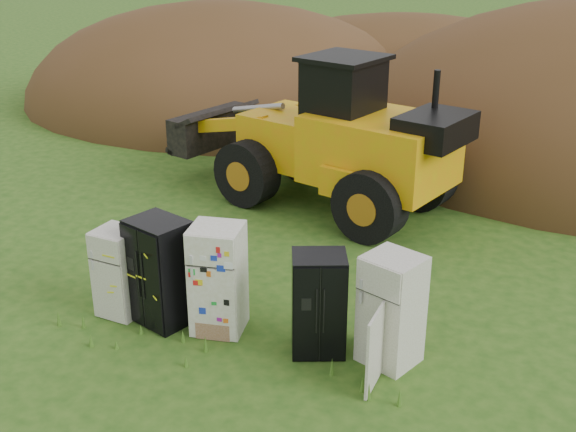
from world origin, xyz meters
name	(u,v)px	position (x,y,z in m)	size (l,w,h in m)	color
ground	(248,334)	(0.00, 0.00, 0.00)	(120.00, 120.00, 0.00)	#254F15
fridge_leftmost	(119,272)	(-2.38, -0.04, 0.80)	(0.70, 0.68, 1.60)	white
fridge_black_side	(161,272)	(-1.57, -0.03, 0.94)	(0.98, 0.77, 1.88)	black
fridge_sticker	(218,279)	(-0.53, 0.04, 0.94)	(0.84, 0.78, 1.89)	white
fridge_black_right	(319,304)	(1.25, -0.04, 0.85)	(0.85, 0.71, 1.70)	black
fridge_open_door	(391,310)	(2.40, 0.04, 0.91)	(0.82, 0.76, 1.82)	white
wheel_loader	(310,128)	(-0.94, 6.37, 1.83)	(7.57, 3.07, 3.66)	orange
dirt_mound_left	(226,107)	(-6.76, 14.39, 0.00)	(15.60, 11.70, 7.61)	#4A3117
dirt_mound_back	(407,100)	(-0.61, 17.73, 0.00)	(15.92, 10.61, 6.46)	#4A3117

